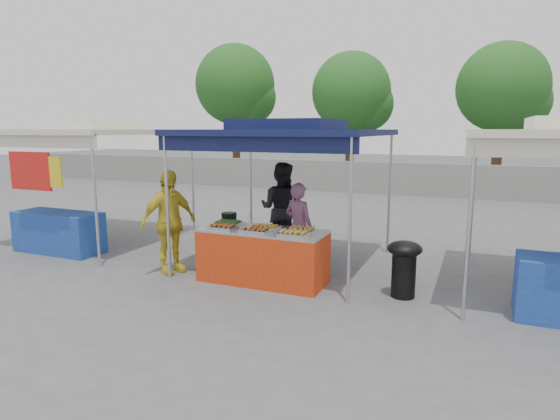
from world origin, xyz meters
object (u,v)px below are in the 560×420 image
at_px(cooking_pot, 229,217).
at_px(customer_person, 169,222).
at_px(vendor_table, 263,256).
at_px(wok_burner, 404,264).
at_px(vendor_woman, 299,227).
at_px(helper_man, 281,209).

distance_m(cooking_pot, customer_person, 1.01).
relative_size(vendor_table, cooking_pot, 7.76).
bearing_deg(wok_burner, customer_person, -164.33).
bearing_deg(wok_burner, vendor_table, -164.81).
height_order(vendor_woman, helper_man, helper_man).
distance_m(vendor_table, cooking_pot, 1.01).
height_order(cooking_pot, helper_man, helper_man).
xyz_separation_m(cooking_pot, customer_person, (-0.86, -0.53, -0.05)).
xyz_separation_m(vendor_woman, helper_man, (-0.69, 0.87, 0.14)).
distance_m(cooking_pot, vendor_woman, 1.20).
distance_m(vendor_woman, helper_man, 1.12).
bearing_deg(vendor_table, wok_burner, 4.57).
relative_size(vendor_woman, helper_man, 0.85).
bearing_deg(customer_person, vendor_woman, -41.31).
bearing_deg(cooking_pot, vendor_woman, 22.72).
distance_m(vendor_table, helper_man, 1.80).
bearing_deg(vendor_table, cooking_pot, 155.42).
bearing_deg(customer_person, wok_burner, -63.17).
bearing_deg(vendor_table, vendor_woman, 70.37).
distance_m(vendor_table, wok_burner, 2.17).
xyz_separation_m(cooking_pot, vendor_woman, (1.10, 0.46, -0.17)).
height_order(cooking_pot, customer_person, customer_person).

